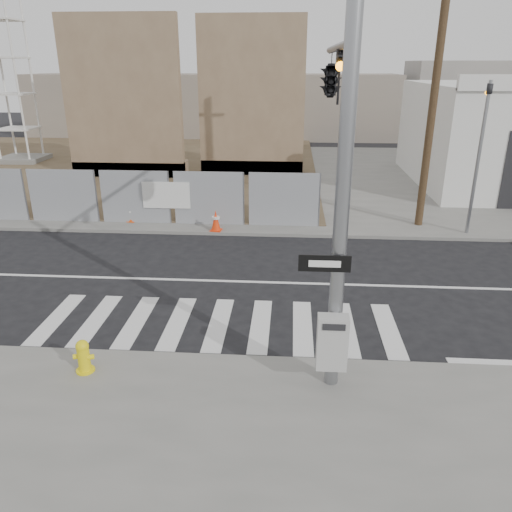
# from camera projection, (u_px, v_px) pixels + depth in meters

# --- Properties ---
(ground) EXTENTS (100.00, 100.00, 0.00)m
(ground) POSITION_uv_depth(u_px,v_px,m) (231.00, 281.00, 14.25)
(ground) COLOR black
(ground) RESTS_ON ground
(sidewalk_far) EXTENTS (50.00, 20.00, 0.12)m
(sidewalk_far) POSITION_uv_depth(u_px,v_px,m) (261.00, 176.00, 27.25)
(sidewalk_far) COLOR slate
(sidewalk_far) RESTS_ON ground
(signal_pole) EXTENTS (0.96, 5.87, 7.00)m
(signal_pole) POSITION_uv_depth(u_px,v_px,m) (334.00, 116.00, 10.45)
(signal_pole) COLOR gray
(signal_pole) RESTS_ON sidewalk_near
(far_signal_pole) EXTENTS (0.16, 0.20, 5.60)m
(far_signal_pole) POSITION_uv_depth(u_px,v_px,m) (482.00, 138.00, 16.74)
(far_signal_pole) COLOR gray
(far_signal_pole) RESTS_ON sidewalk_far
(concrete_wall_left) EXTENTS (6.00, 1.30, 8.00)m
(concrete_wall_left) POSITION_uv_depth(u_px,v_px,m) (125.00, 114.00, 25.65)
(concrete_wall_left) COLOR brown
(concrete_wall_left) RESTS_ON sidewalk_far
(concrete_wall_right) EXTENTS (5.50, 1.30, 8.00)m
(concrete_wall_right) POSITION_uv_depth(u_px,v_px,m) (252.00, 113.00, 26.16)
(concrete_wall_right) COLOR brown
(concrete_wall_right) RESTS_ON sidewalk_far
(utility_pole_right) EXTENTS (1.60, 0.28, 10.00)m
(utility_pole_right) POSITION_uv_depth(u_px,v_px,m) (436.00, 83.00, 17.05)
(utility_pole_right) COLOR #463520
(utility_pole_right) RESTS_ON sidewalk_far
(fire_hydrant) EXTENTS (0.47, 0.47, 0.69)m
(fire_hydrant) POSITION_uv_depth(u_px,v_px,m) (84.00, 356.00, 9.77)
(fire_hydrant) COLOR yellow
(fire_hydrant) RESTS_ON sidewalk_near
(traffic_cone_c) EXTENTS (0.40, 0.40, 0.63)m
(traffic_cone_c) POSITION_uv_depth(u_px,v_px,m) (131.00, 214.00, 19.13)
(traffic_cone_c) COLOR #DA450B
(traffic_cone_c) RESTS_ON sidewalk_far
(traffic_cone_d) EXTENTS (0.44, 0.44, 0.76)m
(traffic_cone_d) POSITION_uv_depth(u_px,v_px,m) (216.00, 221.00, 18.06)
(traffic_cone_d) COLOR #F5350C
(traffic_cone_d) RESTS_ON sidewalk_far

